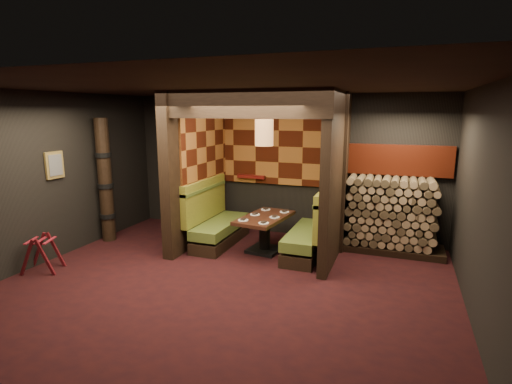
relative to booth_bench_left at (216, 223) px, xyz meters
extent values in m
cube|color=black|center=(0.96, -1.65, -0.41)|extent=(6.50, 5.50, 0.02)
cube|color=black|center=(0.96, -1.65, 2.46)|extent=(6.50, 5.50, 0.02)
cube|color=black|center=(0.96, 1.11, 1.02)|extent=(6.50, 0.02, 2.85)
cube|color=black|center=(0.96, -4.41, 1.02)|extent=(6.50, 0.02, 2.85)
cube|color=black|center=(-2.30, -1.65, 1.02)|extent=(0.02, 5.50, 2.85)
cube|color=black|center=(4.22, -1.65, 1.02)|extent=(0.02, 5.50, 2.85)
cube|color=black|center=(-0.39, 0.00, 1.02)|extent=(0.20, 2.20, 2.85)
cube|color=black|center=(2.26, 0.05, 1.02)|extent=(0.15, 2.10, 2.85)
cube|color=black|center=(0.94, -0.95, 2.23)|extent=(2.85, 0.18, 0.44)
cube|color=#955723|center=(0.94, 1.06, 1.42)|extent=(2.40, 0.06, 1.55)
cube|color=#955723|center=(-0.27, 0.17, 1.45)|extent=(0.04, 1.85, 1.45)
cube|color=#5B0F0D|center=(0.36, 1.00, 0.78)|extent=(0.60, 0.12, 0.07)
cube|color=black|center=(0.11, 0.00, -0.29)|extent=(0.55, 1.60, 0.22)
cube|color=#4F6225|center=(0.11, 0.00, -0.04)|extent=(0.55, 1.60, 0.18)
cube|color=brown|center=(-0.23, 0.00, 0.35)|extent=(0.12, 1.60, 0.78)
cube|color=#4F6225|center=(-0.23, 0.00, 0.70)|extent=(0.15, 1.60, 0.06)
cube|color=black|center=(1.79, 0.00, -0.29)|extent=(0.55, 1.60, 0.22)
cube|color=#4F6225|center=(1.79, 0.00, -0.04)|extent=(0.55, 1.60, 0.18)
cube|color=brown|center=(2.12, 0.00, 0.35)|extent=(0.12, 1.60, 0.78)
cube|color=#4F6225|center=(2.12, 0.00, 0.70)|extent=(0.15, 1.60, 0.06)
cube|color=black|center=(1.04, -0.11, -0.37)|extent=(0.62, 0.62, 0.06)
cylinder|color=black|center=(1.04, -0.11, -0.10)|extent=(0.20, 0.20, 0.61)
cube|color=#341910|center=(1.04, -0.11, 0.24)|extent=(0.85, 1.34, 0.06)
cylinder|color=white|center=(0.79, -0.51, 0.27)|extent=(0.18, 0.18, 0.01)
cube|color=black|center=(0.79, -0.51, 0.29)|extent=(0.08, 0.12, 0.02)
cylinder|color=white|center=(1.18, -0.57, 0.27)|extent=(0.18, 0.18, 0.01)
cube|color=black|center=(1.18, -0.57, 0.29)|extent=(0.08, 0.12, 0.02)
cylinder|color=white|center=(0.84, -0.09, 0.27)|extent=(0.18, 0.18, 0.01)
cube|color=black|center=(0.84, -0.09, 0.29)|extent=(0.08, 0.12, 0.02)
cylinder|color=white|center=(1.24, -0.14, 0.27)|extent=(0.18, 0.18, 0.01)
cube|color=black|center=(1.24, -0.14, 0.29)|extent=(0.08, 0.12, 0.02)
cylinder|color=white|center=(0.90, 0.34, 0.27)|extent=(0.18, 0.18, 0.01)
cube|color=black|center=(0.90, 0.34, 0.29)|extent=(0.08, 0.12, 0.02)
cylinder|color=white|center=(1.29, 0.29, 0.27)|extent=(0.18, 0.18, 0.01)
cube|color=black|center=(1.29, 0.29, 0.29)|extent=(0.08, 0.12, 0.02)
cylinder|color=#AC7442|center=(1.04, -0.16, 1.76)|extent=(0.32, 0.32, 0.45)
sphere|color=#FFC672|center=(1.04, -0.16, 1.76)|extent=(0.18, 0.18, 0.18)
cylinder|color=black|center=(1.04, -0.16, 2.22)|extent=(0.02, 0.02, 0.47)
cube|color=olive|center=(-2.26, -1.55, 1.22)|extent=(0.04, 0.36, 0.46)
cube|color=#3F3F3F|center=(-2.23, -1.55, 1.22)|extent=(0.01, 0.27, 0.36)
cube|color=#490D12|center=(-2.08, -2.42, -0.13)|extent=(0.28, 0.14, 0.63)
cube|color=#490D12|center=(-1.80, -2.31, -0.13)|extent=(0.28, 0.14, 0.63)
cube|color=#490D12|center=(-2.21, -2.08, -0.13)|extent=(0.28, 0.14, 0.63)
cube|color=#490D12|center=(-1.94, -1.97, -0.13)|extent=(0.28, 0.14, 0.63)
cube|color=maroon|center=(-2.14, -2.25, 0.11)|extent=(0.18, 0.37, 0.01)
cube|color=maroon|center=(-2.01, -2.20, 0.11)|extent=(0.18, 0.37, 0.01)
cube|color=maroon|center=(-1.87, -2.14, 0.11)|extent=(0.18, 0.37, 0.01)
cylinder|color=black|center=(-2.09, -0.55, 0.80)|extent=(0.26, 0.26, 2.40)
cylinder|color=black|center=(-2.09, -0.55, 0.10)|extent=(0.31, 0.31, 0.09)
cylinder|color=black|center=(-2.09, -0.55, 0.70)|extent=(0.31, 0.31, 0.09)
cylinder|color=black|center=(-2.09, -0.55, 1.30)|extent=(0.31, 0.31, 0.09)
cube|color=black|center=(3.25, 0.70, -0.34)|extent=(1.73, 0.70, 0.12)
cube|color=brown|center=(3.25, 0.70, 0.34)|extent=(1.73, 0.70, 1.24)
cube|color=maroon|center=(3.25, 1.03, 1.24)|extent=(1.83, 0.10, 0.56)
cube|color=black|center=(2.35, 0.31, 1.02)|extent=(0.08, 0.08, 2.85)
camera|label=1|loc=(3.31, -6.68, 2.13)|focal=28.00mm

